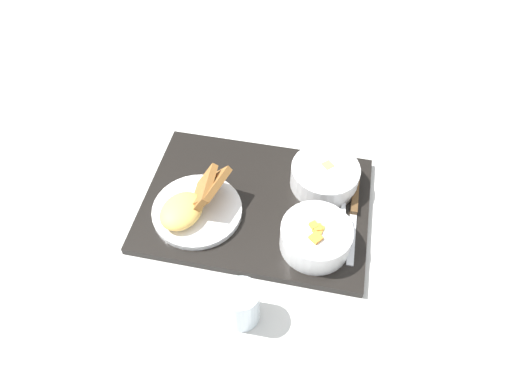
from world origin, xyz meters
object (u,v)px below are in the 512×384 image
bowl_salad (316,236)px  knife (354,207)px  plate_main (194,206)px  spoon (343,216)px  bowl_soup (325,175)px  glass_water (242,306)px

bowl_salad → knife: bowl_salad is taller
plate_main → bowl_salad: bearing=175.1°
plate_main → knife: bearing=-164.9°
bowl_salad → spoon: 0.09m
bowl_salad → bowl_soup: 0.15m
glass_water → knife: bearing=-121.8°
bowl_soup → bowl_salad: bearing=91.8°
glass_water → spoon: bearing=-121.6°
bowl_soup → spoon: size_ratio=0.81×
glass_water → bowl_salad: bearing=-122.0°
plate_main → knife: plate_main is taller
bowl_salad → plate_main: (0.24, -0.02, -0.01)m
bowl_soup → plate_main: bearing=29.2°
knife → bowl_salad: bearing=-34.2°
bowl_soup → knife: bearing=144.0°
bowl_soup → glass_water: size_ratio=1.59×
plate_main → glass_water: bearing=128.2°
bowl_salad → plate_main: plate_main is taller
knife → glass_water: glass_water is taller
knife → plate_main: bearing=-77.4°
bowl_soup → knife: bowl_soup is taller
plate_main → spoon: bearing=-169.2°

